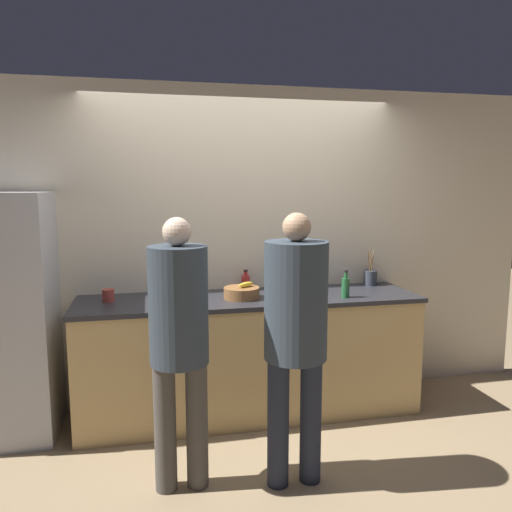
{
  "coord_description": "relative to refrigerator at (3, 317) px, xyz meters",
  "views": [
    {
      "loc": [
        -0.75,
        -3.33,
        1.8
      ],
      "look_at": [
        0.0,
        0.16,
        1.29
      ],
      "focal_mm": 35.0,
      "sensor_mm": 36.0,
      "label": 1
    }
  ],
  "objects": [
    {
      "name": "bottle_red",
      "position": [
        1.8,
        0.25,
        0.13
      ],
      "size": [
        0.07,
        0.07,
        0.16
      ],
      "color": "red",
      "rests_on": "counter"
    },
    {
      "name": "person_left",
      "position": [
        1.18,
        -0.93,
        0.09
      ],
      "size": [
        0.34,
        0.34,
        1.62
      ],
      "color": "#4C4742",
      "rests_on": "ground_plane"
    },
    {
      "name": "fruit_bowl",
      "position": [
        1.71,
        -0.07,
        0.11
      ],
      "size": [
        0.27,
        0.27,
        0.13
      ],
      "color": "brown",
      "rests_on": "counter"
    },
    {
      "name": "utensil_crock",
      "position": [
        2.89,
        0.2,
        0.14
      ],
      "size": [
        0.11,
        0.11,
        0.3
      ],
      "color": "#3D424C",
      "rests_on": "counter"
    },
    {
      "name": "bottle_green",
      "position": [
        2.5,
        -0.21,
        0.15
      ],
      "size": [
        0.06,
        0.06,
        0.21
      ],
      "color": "#236033",
      "rests_on": "counter"
    },
    {
      "name": "cup_red",
      "position": [
        0.72,
        0.03,
        0.11
      ],
      "size": [
        0.09,
        0.09,
        0.09
      ],
      "color": "#A33D33",
      "rests_on": "counter"
    },
    {
      "name": "wall_back",
      "position": [
        1.78,
        0.34,
        0.42
      ],
      "size": [
        5.2,
        0.06,
        2.6
      ],
      "color": "beige",
      "rests_on": "ground_plane"
    },
    {
      "name": "ground_plane",
      "position": [
        1.78,
        -0.41,
        -0.88
      ],
      "size": [
        14.0,
        14.0,
        0.0
      ],
      "primitive_type": "plane",
      "color": "#9E8460"
    },
    {
      "name": "counter",
      "position": [
        1.78,
        -0.01,
        -0.4
      ],
      "size": [
        2.65,
        0.73,
        0.94
      ],
      "color": "tan",
      "rests_on": "ground_plane"
    },
    {
      "name": "refrigerator",
      "position": [
        0.0,
        0.0,
        0.0
      ],
      "size": [
        0.68,
        0.66,
        1.75
      ],
      "color": "#B7B7BC",
      "rests_on": "ground_plane"
    },
    {
      "name": "person_center",
      "position": [
        1.85,
        -1.02,
        0.12
      ],
      "size": [
        0.37,
        0.37,
        1.65
      ],
      "color": "#232838",
      "rests_on": "ground_plane"
    }
  ]
}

